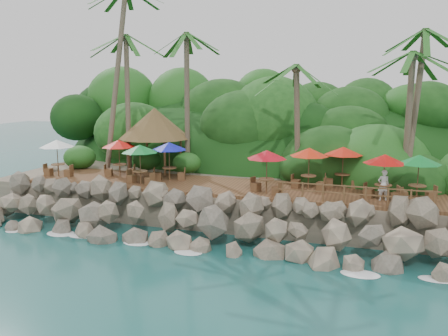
% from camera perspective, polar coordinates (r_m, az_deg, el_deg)
% --- Properties ---
extents(ground, '(140.00, 140.00, 0.00)m').
position_cam_1_polar(ground, '(24.18, -4.44, -10.40)').
color(ground, '#19514F').
rests_on(ground, ground).
extents(land_base, '(32.00, 25.20, 2.10)m').
position_cam_1_polar(land_base, '(38.64, 4.55, -0.91)').
color(land_base, gray).
rests_on(land_base, ground).
extents(jungle_hill, '(44.80, 28.00, 15.40)m').
position_cam_1_polar(jungle_hill, '(46.04, 6.70, -0.47)').
color(jungle_hill, '#143811').
rests_on(jungle_hill, ground).
extents(seawall, '(29.00, 4.00, 2.30)m').
position_cam_1_polar(seawall, '(25.58, -2.77, -6.49)').
color(seawall, gray).
rests_on(seawall, ground).
extents(terrace, '(26.00, 5.00, 0.20)m').
position_cam_1_polar(terrace, '(28.96, 0.00, -2.34)').
color(terrace, brown).
rests_on(terrace, land_base).
extents(jungle_foliage, '(44.00, 16.00, 12.00)m').
position_cam_1_polar(jungle_foliage, '(37.91, 4.18, -2.75)').
color(jungle_foliage, '#143811').
rests_on(jungle_foliage, ground).
extents(foam_line, '(25.20, 0.80, 0.06)m').
position_cam_1_polar(foam_line, '(24.43, -4.17, -10.10)').
color(foam_line, white).
rests_on(foam_line, ground).
extents(palms, '(25.82, 6.93, 14.12)m').
position_cam_1_polar(palms, '(30.79, 3.15, 16.32)').
color(palms, brown).
rests_on(palms, ground).
extents(palapa, '(5.18, 5.18, 4.60)m').
position_cam_1_polar(palapa, '(33.64, -8.59, 5.50)').
color(palapa, brown).
rests_on(palapa, ground).
extents(dining_clusters, '(25.32, 5.23, 2.53)m').
position_cam_1_polar(dining_clusters, '(28.16, 1.47, 1.85)').
color(dining_clusters, brown).
rests_on(dining_clusters, terrace).
extents(railing, '(8.30, 0.10, 1.00)m').
position_cam_1_polar(railing, '(25.20, 15.91, -3.01)').
color(railing, brown).
rests_on(railing, terrace).
extents(waiter, '(0.72, 0.58, 1.71)m').
position_cam_1_polar(waiter, '(26.44, 19.16, -2.02)').
color(waiter, white).
rests_on(waiter, terrace).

